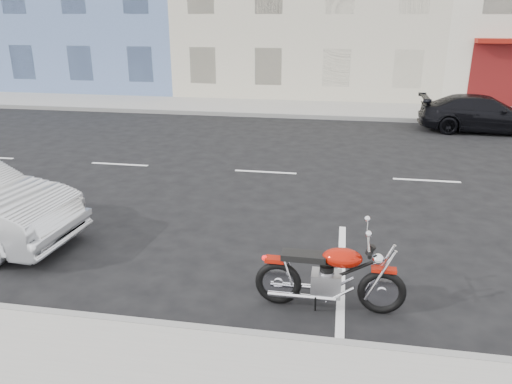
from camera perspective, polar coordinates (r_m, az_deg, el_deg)
ground at (r=12.74m, az=10.02°, el=1.79°), size 120.00×120.00×0.00m
sidewalk_far at (r=21.73m, az=-3.25°, el=9.76°), size 80.00×3.40×0.15m
curb_far at (r=20.11m, az=-4.35°, el=8.92°), size 80.00×0.12×0.16m
motorcycle at (r=7.02m, az=14.49°, el=-10.02°), size 2.07×0.68×1.04m
car_far at (r=18.90m, az=24.52°, el=8.14°), size 4.27×1.81×1.23m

